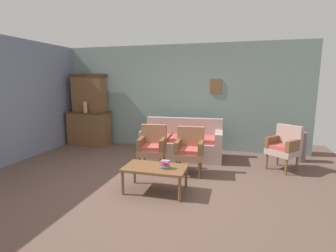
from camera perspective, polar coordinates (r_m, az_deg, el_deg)
name	(u,v)px	position (r m, az deg, el deg)	size (l,w,h in m)	color
ground_plane	(147,184)	(4.54, -4.67, -12.95)	(7.68, 7.68, 0.00)	brown
wall_back_with_decor	(181,97)	(6.72, 2.92, 6.45)	(6.40, 0.09, 2.70)	gray
side_cabinet	(89,128)	(7.46, -17.23, -0.48)	(1.16, 0.55, 0.93)	brown
cabinet_upper_hutch	(89,93)	(7.42, -17.30, 7.12)	(0.99, 0.38, 1.03)	brown
vase_on_cabinet	(85,107)	(7.21, -18.08, 4.05)	(0.11, 0.11, 0.30)	tan
floral_couch	(182,144)	(5.97, 3.20, -3.98)	(1.87, 0.91, 0.90)	tan
armchair_near_couch_end	(153,145)	(5.12, -3.48, -4.35)	(0.57, 0.55, 0.90)	#9E6B4C
armchair_row_middle	(190,148)	(4.90, 4.87, -5.04)	(0.55, 0.52, 0.90)	#9E6B4C
wingback_chair_by_fireplace	(284,146)	(5.60, 24.64, -4.01)	(0.71, 0.71, 0.90)	tan
coffee_table	(155,169)	(4.13, -2.92, -9.72)	(1.00, 0.56, 0.42)	brown
book_stack_on_table	(165,164)	(4.03, -0.65, -8.61)	(0.16, 0.13, 0.13)	gray
floor_vase_by_wall	(301,147)	(6.39, 27.65, -4.14)	(0.23, 0.23, 0.66)	#73615E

